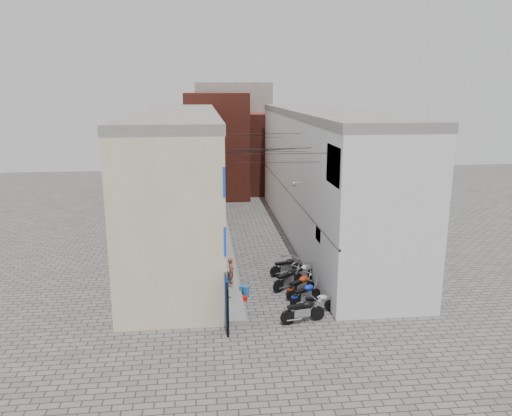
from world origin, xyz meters
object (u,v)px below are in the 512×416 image
object	(u,v)px
motorcycle_c	(306,293)
person_a	(231,271)
motorcycle_f	(302,272)
motorcycle_b	(318,302)
person_b	(228,285)
water_jug_far	(242,290)
motorcycle_a	(303,310)
water_jug_near	(246,291)
motorcycle_e	(288,278)
motorcycle_g	(286,266)
motorcycle_d	(301,284)
red_crate	(243,298)

from	to	relation	value
motorcycle_c	person_a	bearing A→B (deg)	-154.64
motorcycle_f	motorcycle_b	bearing A→B (deg)	-24.61
person_b	water_jug_far	distance (m)	1.54
motorcycle_a	water_jug_near	bearing A→B (deg)	-155.65
motorcycle_e	motorcycle_f	distance (m)	1.31
motorcycle_b	water_jug_far	bearing A→B (deg)	-127.66
motorcycle_g	person_a	world-z (taller)	person_a
person_b	water_jug_near	size ratio (longest dim) A/B	2.74
motorcycle_c	water_jug_far	size ratio (longest dim) A/B	4.18
motorcycle_b	motorcycle_d	size ratio (longest dim) A/B	0.83
person_b	water_jug_far	bearing A→B (deg)	-21.50
motorcycle_a	motorcycle_d	world-z (taller)	motorcycle_a
motorcycle_b	motorcycle_f	bearing A→B (deg)	177.73
person_a	red_crate	xyz separation A→B (m)	(0.51, -1.57, -0.88)
motorcycle_f	motorcycle_g	xyz separation A→B (m)	(-0.71, 1.04, 0.01)
motorcycle_d	water_jug_far	size ratio (longest dim) A/B	4.52
red_crate	motorcycle_c	bearing A→B (deg)	-12.79
motorcycle_f	person_b	world-z (taller)	person_b
motorcycle_b	motorcycle_g	bearing A→B (deg)	-173.99
motorcycle_b	motorcycle_c	distance (m)	1.07
motorcycle_e	motorcycle_f	world-z (taller)	motorcycle_e
water_jug_far	red_crate	distance (m)	0.79
motorcycle_c	motorcycle_e	bearing A→B (deg)	163.17
motorcycle_b	water_jug_near	world-z (taller)	motorcycle_b
motorcycle_g	water_jug_near	distance (m)	3.72
motorcycle_f	person_a	xyz separation A→B (m)	(-3.96, -0.60, 0.42)
motorcycle_b	motorcycle_e	distance (m)	3.09
motorcycle_a	motorcycle_d	size ratio (longest dim) A/B	1.00
motorcycle_e	person_a	world-z (taller)	person_a
motorcycle_a	water_jug_near	world-z (taller)	motorcycle_a
motorcycle_c	motorcycle_d	xyz separation A→B (m)	(-0.06, 0.98, 0.05)
motorcycle_b	person_b	world-z (taller)	person_b
motorcycle_c	red_crate	xyz separation A→B (m)	(-3.04, 0.69, -0.46)
motorcycle_f	water_jug_near	size ratio (longest dim) A/B	3.72
water_jug_near	red_crate	xyz separation A→B (m)	(-0.18, -0.53, -0.15)
person_b	motorcycle_a	bearing A→B (deg)	-111.20
motorcycle_b	red_crate	size ratio (longest dim) A/B	4.99
motorcycle_c	red_crate	bearing A→B (deg)	-135.01
motorcycle_a	motorcycle_c	distance (m)	2.09
motorcycle_e	water_jug_near	size ratio (longest dim) A/B	4.02
motorcycle_b	person_b	xyz separation A→B (m)	(-4.25, 1.36, 0.46)
person_a	motorcycle_b	bearing A→B (deg)	-121.69
motorcycle_g	person_b	world-z (taller)	person_b
water_jug_far	motorcycle_f	bearing A→B (deg)	21.96
person_a	water_jug_far	bearing A→B (deg)	-139.52
motorcycle_g	water_jug_near	xyz separation A→B (m)	(-2.56, -2.68, -0.32)
water_jug_far	red_crate	size ratio (longest dim) A/B	1.32
motorcycle_e	red_crate	world-z (taller)	motorcycle_e
motorcycle_g	water_jug_near	world-z (taller)	motorcycle_g
water_jug_near	red_crate	size ratio (longest dim) A/B	1.49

